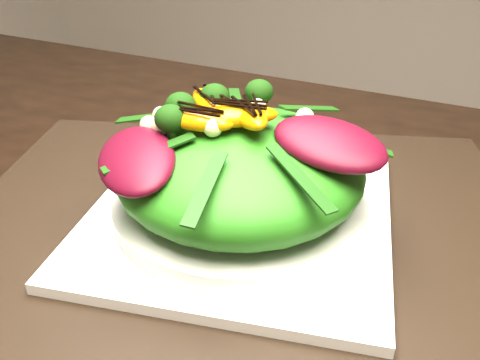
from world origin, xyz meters
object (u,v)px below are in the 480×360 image
at_px(salad_bowl, 240,202).
at_px(lettuce_mound, 240,168).
at_px(placemat, 240,220).
at_px(dining_table, 119,233).
at_px(plate_base, 240,214).
at_px(orange_segment, 244,105).

relative_size(salad_bowl, lettuce_mound, 1.05).
distance_m(placemat, salad_bowl, 0.02).
bearing_deg(salad_bowl, lettuce_mound, 0.00).
bearing_deg(dining_table, lettuce_mound, 21.48).
xyz_separation_m(plate_base, lettuce_mound, (0.00, 0.00, 0.05)).
xyz_separation_m(dining_table, lettuce_mound, (0.11, 0.04, 0.08)).
relative_size(placemat, salad_bowl, 2.29).
distance_m(lettuce_mound, orange_segment, 0.06).
xyz_separation_m(plate_base, salad_bowl, (-0.00, 0.00, 0.01)).
relative_size(placemat, plate_base, 1.94).
bearing_deg(plate_base, orange_segment, 109.97).
bearing_deg(placemat, salad_bowl, 0.00).
distance_m(dining_table, orange_segment, 0.18).
bearing_deg(dining_table, orange_segment, 37.51).
height_order(dining_table, orange_segment, dining_table).
xyz_separation_m(lettuce_mound, orange_segment, (-0.01, 0.03, 0.05)).
xyz_separation_m(dining_table, orange_segment, (0.10, 0.08, 0.13)).
height_order(dining_table, lettuce_mound, dining_table).
xyz_separation_m(dining_table, placemat, (0.11, 0.04, 0.02)).
bearing_deg(lettuce_mound, dining_table, -158.52).
bearing_deg(salad_bowl, placemat, 0.00).
distance_m(plate_base, salad_bowl, 0.01).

